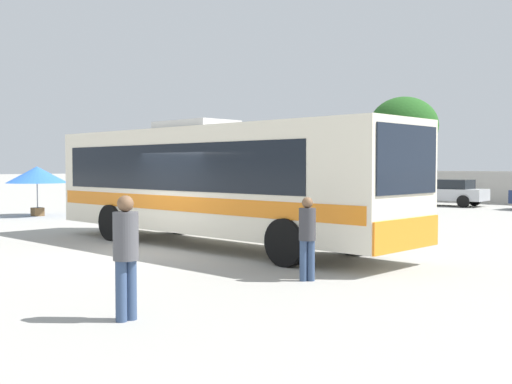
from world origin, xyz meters
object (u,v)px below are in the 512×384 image
object	(u,v)px
vendor_umbrella_secondary_blue	(37,175)
parked_car_leftmost_black	(358,189)
coach_bus_cream_orange	(214,179)
parked_car_second_silver	(446,192)
roadside_tree_left	(404,126)
passenger_waiting_on_apron	(126,250)
attendant_by_bus_door	(307,234)

from	to	relation	value
vendor_umbrella_secondary_blue	parked_car_leftmost_black	world-z (taller)	vendor_umbrella_secondary_blue
coach_bus_cream_orange	parked_car_second_silver	xyz separation A→B (m)	(-3.11, 20.05, -1.05)
roadside_tree_left	parked_car_second_silver	bearing A→B (deg)	-46.09
passenger_waiting_on_apron	parked_car_leftmost_black	world-z (taller)	passenger_waiting_on_apron
parked_car_second_silver	roadside_tree_left	distance (m)	10.04
passenger_waiting_on_apron	parked_car_leftmost_black	bearing A→B (deg)	117.56
coach_bus_cream_orange	attendant_by_bus_door	distance (m)	5.55
roadside_tree_left	attendant_by_bus_door	bearing A→B (deg)	-63.45
parked_car_leftmost_black	roadside_tree_left	bearing A→B (deg)	96.08
coach_bus_cream_orange	attendant_by_bus_door	size ratio (longest dim) A/B	7.29
parked_car_leftmost_black	parked_car_second_silver	distance (m)	5.63
coach_bus_cream_orange	parked_car_leftmost_black	size ratio (longest dim) A/B	2.48
passenger_waiting_on_apron	roadside_tree_left	distance (m)	36.18
attendant_by_bus_door	coach_bus_cream_orange	bearing A→B (deg)	155.66
attendant_by_bus_door	vendor_umbrella_secondary_blue	size ratio (longest dim) A/B	0.61
attendant_by_bus_door	parked_car_second_silver	distance (m)	23.74
vendor_umbrella_secondary_blue	passenger_waiting_on_apron	bearing A→B (deg)	-23.79
attendant_by_bus_door	roadside_tree_left	bearing A→B (deg)	116.55
coach_bus_cream_orange	roadside_tree_left	size ratio (longest dim) A/B	1.66
coach_bus_cream_orange	parked_car_second_silver	size ratio (longest dim) A/B	2.57
passenger_waiting_on_apron	parked_car_leftmost_black	size ratio (longest dim) A/B	0.38
coach_bus_cream_orange	passenger_waiting_on_apron	world-z (taller)	coach_bus_cream_orange
parked_car_leftmost_black	roadside_tree_left	distance (m)	7.84
parked_car_second_silver	coach_bus_cream_orange	bearing A→B (deg)	-81.18
coach_bus_cream_orange	roadside_tree_left	distance (m)	28.43
attendant_by_bus_door	roadside_tree_left	size ratio (longest dim) A/B	0.23
parked_car_leftmost_black	roadside_tree_left	world-z (taller)	roadside_tree_left
parked_car_leftmost_black	passenger_waiting_on_apron	bearing A→B (deg)	-62.44
coach_bus_cream_orange	vendor_umbrella_secondary_blue	world-z (taller)	coach_bus_cream_orange
passenger_waiting_on_apron	roadside_tree_left	xyz separation A→B (m)	(-14.44, 32.94, 3.93)
vendor_umbrella_secondary_blue	parked_car_leftmost_black	distance (m)	18.93
parked_car_second_silver	passenger_waiting_on_apron	bearing A→B (deg)	-72.91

